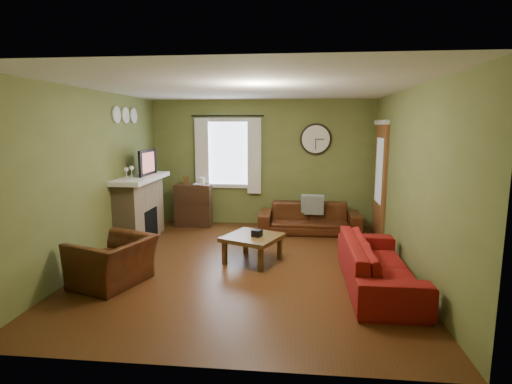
# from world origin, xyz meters

# --- Properties ---
(floor) EXTENTS (4.60, 5.20, 0.00)m
(floor) POSITION_xyz_m (0.00, 0.00, 0.00)
(floor) COLOR #482611
(floor) RESTS_ON ground
(ceiling) EXTENTS (4.60, 5.20, 0.00)m
(ceiling) POSITION_xyz_m (0.00, 0.00, 2.60)
(ceiling) COLOR white
(ceiling) RESTS_ON ground
(wall_left) EXTENTS (0.00, 5.20, 2.60)m
(wall_left) POSITION_xyz_m (-2.30, 0.00, 1.30)
(wall_left) COLOR olive
(wall_left) RESTS_ON ground
(wall_right) EXTENTS (0.00, 5.20, 2.60)m
(wall_right) POSITION_xyz_m (2.30, 0.00, 1.30)
(wall_right) COLOR olive
(wall_right) RESTS_ON ground
(wall_back) EXTENTS (4.60, 0.00, 2.60)m
(wall_back) POSITION_xyz_m (0.00, 2.60, 1.30)
(wall_back) COLOR olive
(wall_back) RESTS_ON ground
(wall_front) EXTENTS (4.60, 0.00, 2.60)m
(wall_front) POSITION_xyz_m (0.00, -2.60, 1.30)
(wall_front) COLOR olive
(wall_front) RESTS_ON ground
(fireplace) EXTENTS (0.40, 1.40, 1.10)m
(fireplace) POSITION_xyz_m (-2.10, 1.15, 0.55)
(fireplace) COLOR tan
(fireplace) RESTS_ON floor
(firebox) EXTENTS (0.04, 0.60, 0.55)m
(firebox) POSITION_xyz_m (-1.91, 1.15, 0.30)
(firebox) COLOR black
(firebox) RESTS_ON fireplace
(mantel) EXTENTS (0.58, 1.60, 0.08)m
(mantel) POSITION_xyz_m (-2.07, 1.15, 1.14)
(mantel) COLOR white
(mantel) RESTS_ON fireplace
(tv) EXTENTS (0.08, 0.60, 0.35)m
(tv) POSITION_xyz_m (-2.05, 1.30, 1.35)
(tv) COLOR black
(tv) RESTS_ON mantel
(tv_screen) EXTENTS (0.02, 0.62, 0.36)m
(tv_screen) POSITION_xyz_m (-1.97, 1.30, 1.41)
(tv_screen) COLOR #994C3F
(tv_screen) RESTS_ON mantel
(medallion_left) EXTENTS (0.28, 0.28, 0.03)m
(medallion_left) POSITION_xyz_m (-2.28, 0.80, 2.25)
(medallion_left) COLOR white
(medallion_left) RESTS_ON wall_left
(medallion_mid) EXTENTS (0.28, 0.28, 0.03)m
(medallion_mid) POSITION_xyz_m (-2.28, 1.15, 2.25)
(medallion_mid) COLOR white
(medallion_mid) RESTS_ON wall_left
(medallion_right) EXTENTS (0.28, 0.28, 0.03)m
(medallion_right) POSITION_xyz_m (-2.28, 1.50, 2.25)
(medallion_right) COLOR white
(medallion_right) RESTS_ON wall_left
(window_pane) EXTENTS (1.00, 0.02, 1.30)m
(window_pane) POSITION_xyz_m (-0.70, 2.58, 1.50)
(window_pane) COLOR silver
(window_pane) RESTS_ON wall_back
(curtain_rod) EXTENTS (0.03, 0.03, 1.50)m
(curtain_rod) POSITION_xyz_m (-0.70, 2.48, 2.27)
(curtain_rod) COLOR black
(curtain_rod) RESTS_ON wall_back
(curtain_left) EXTENTS (0.28, 0.04, 1.55)m
(curtain_left) POSITION_xyz_m (-1.25, 2.48, 1.45)
(curtain_left) COLOR white
(curtain_left) RESTS_ON wall_back
(curtain_right) EXTENTS (0.28, 0.04, 1.55)m
(curtain_right) POSITION_xyz_m (-0.15, 2.48, 1.45)
(curtain_right) COLOR white
(curtain_right) RESTS_ON wall_back
(wall_clock) EXTENTS (0.64, 0.06, 0.64)m
(wall_clock) POSITION_xyz_m (1.10, 2.55, 1.80)
(wall_clock) COLOR white
(wall_clock) RESTS_ON wall_back
(door) EXTENTS (0.05, 0.90, 2.10)m
(door) POSITION_xyz_m (2.27, 1.85, 1.05)
(door) COLOR brown
(door) RESTS_ON floor
(bookshelf) EXTENTS (0.74, 0.31, 0.88)m
(bookshelf) POSITION_xyz_m (-1.39, 2.24, 0.44)
(bookshelf) COLOR #331F13
(bookshelf) RESTS_ON floor
(book) EXTENTS (0.17, 0.23, 0.02)m
(book) POSITION_xyz_m (-1.37, 2.22, 0.96)
(book) COLOR #543C1C
(book) RESTS_ON bookshelf
(sofa_brown) EXTENTS (1.96, 0.77, 0.57)m
(sofa_brown) POSITION_xyz_m (0.99, 1.99, 0.29)
(sofa_brown) COLOR #3C1B0C
(sofa_brown) RESTS_ON floor
(pillow_left) EXTENTS (0.39, 0.14, 0.38)m
(pillow_left) POSITION_xyz_m (1.07, 2.01, 0.55)
(pillow_left) COLOR gray
(pillow_left) RESTS_ON sofa_brown
(pillow_right) EXTENTS (0.37, 0.21, 0.36)m
(pillow_right) POSITION_xyz_m (1.01, 2.05, 0.55)
(pillow_right) COLOR gray
(pillow_right) RESTS_ON sofa_brown
(sofa_red) EXTENTS (0.82, 2.09, 0.61)m
(sofa_red) POSITION_xyz_m (1.79, -0.63, 0.31)
(sofa_red) COLOR maroon
(sofa_red) RESTS_ON floor
(armchair) EXTENTS (1.09, 1.17, 0.62)m
(armchair) POSITION_xyz_m (-1.66, -0.89, 0.31)
(armchair) COLOR #3C1B0C
(armchair) RESTS_ON floor
(coffee_table) EXTENTS (1.02, 1.02, 0.41)m
(coffee_table) POSITION_xyz_m (0.07, 0.17, 0.21)
(coffee_table) COLOR #543C1C
(coffee_table) RESTS_ON floor
(tissue_box) EXTENTS (0.18, 0.18, 0.10)m
(tissue_box) POSITION_xyz_m (0.14, 0.12, 0.40)
(tissue_box) COLOR black
(tissue_box) RESTS_ON coffee_table
(wine_glass_a) EXTENTS (0.07, 0.07, 0.21)m
(wine_glass_a) POSITION_xyz_m (-2.05, 0.54, 1.29)
(wine_glass_a) COLOR white
(wine_glass_a) RESTS_ON mantel
(wine_glass_b) EXTENTS (0.08, 0.08, 0.22)m
(wine_glass_b) POSITION_xyz_m (-2.05, 0.76, 1.29)
(wine_glass_b) COLOR white
(wine_glass_b) RESTS_ON mantel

